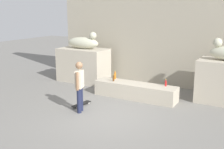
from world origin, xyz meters
TOP-DOWN VIEW (x-y plane):
  - ground_plane at (0.00, 0.00)m, footprint 40.00×40.00m
  - facade_wall at (0.00, 4.52)m, footprint 9.65×0.60m
  - pedestal_left at (-3.17, 3.20)m, footprint 2.26×1.24m
  - statue_reclining_left at (-3.14, 3.20)m, footprint 1.61×0.59m
  - ledge_block at (0.00, 2.05)m, footprint 3.17×0.74m
  - skater at (-0.97, -0.14)m, footprint 0.30×0.52m
  - skateboard at (-1.27, 0.35)m, footprint 0.30×0.82m
  - bottle_brown at (-0.89, 1.96)m, footprint 0.07×0.07m
  - bottle_red at (1.11, 2.26)m, footprint 0.07×0.07m
  - bottle_orange at (-1.00, 2.29)m, footprint 0.07×0.07m

SIDE VIEW (x-z plane):
  - ground_plane at x=0.00m, z-range 0.00..0.00m
  - skateboard at x=-1.27m, z-range 0.02..0.10m
  - ledge_block at x=0.00m, z-range 0.00..0.57m
  - bottle_red at x=1.11m, z-range 0.54..0.80m
  - bottle_brown at x=-0.89m, z-range 0.54..0.81m
  - bottle_orange at x=-1.00m, z-range 0.54..0.87m
  - pedestal_left at x=-3.17m, z-range 0.00..1.53m
  - skater at x=-0.97m, z-range 0.09..1.76m
  - statue_reclining_left at x=-3.14m, z-range 1.43..2.20m
  - facade_wall at x=0.00m, z-range 0.00..5.87m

